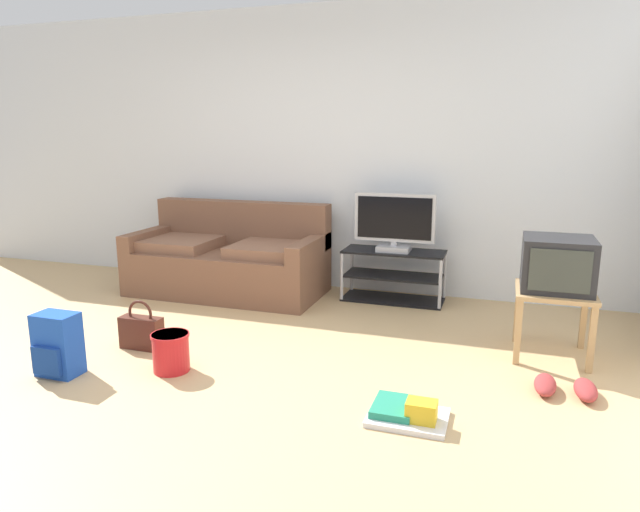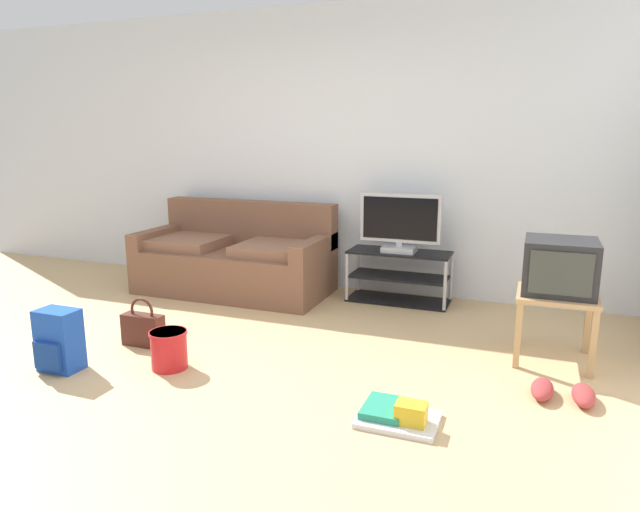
% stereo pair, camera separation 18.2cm
% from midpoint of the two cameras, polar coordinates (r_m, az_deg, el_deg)
% --- Properties ---
extents(ground_plane, '(9.00, 9.80, 0.02)m').
position_cam_midpoint_polar(ground_plane, '(3.74, -12.02, -12.07)').
color(ground_plane, tan).
extents(wall_back, '(9.00, 0.10, 2.70)m').
position_cam_midpoint_polar(wall_back, '(5.62, 1.22, 10.62)').
color(wall_back, silver).
rests_on(wall_back, ground_plane).
extents(couch, '(1.82, 0.89, 0.85)m').
position_cam_midpoint_polar(couch, '(5.53, -7.53, -0.32)').
color(couch, brown).
rests_on(couch, ground_plane).
extents(tv_stand, '(0.92, 0.38, 0.47)m').
position_cam_midpoint_polar(tv_stand, '(5.21, 9.00, -2.07)').
color(tv_stand, black).
rests_on(tv_stand, ground_plane).
extents(flat_tv, '(0.73, 0.22, 0.52)m').
position_cam_midpoint_polar(flat_tv, '(5.09, 9.13, 3.26)').
color(flat_tv, '#B2B2B7').
rests_on(flat_tv, tv_stand).
extents(side_table, '(0.51, 0.51, 0.48)m').
position_cam_midpoint_polar(side_table, '(4.13, 24.00, -4.49)').
color(side_table, tan).
rests_on(side_table, ground_plane).
extents(crt_tv, '(0.46, 0.45, 0.36)m').
position_cam_midpoint_polar(crt_tv, '(4.09, 24.31, -0.95)').
color(crt_tv, '#232326').
rests_on(crt_tv, side_table).
extents(backpack, '(0.27, 0.25, 0.41)m').
position_cam_midpoint_polar(backpack, '(4.03, -23.75, -7.87)').
color(backpack, blue).
rests_on(backpack, ground_plane).
extents(handbag, '(0.31, 0.11, 0.36)m').
position_cam_midpoint_polar(handbag, '(4.29, -16.33, -7.07)').
color(handbag, '#4C2319').
rests_on(handbag, ground_plane).
extents(cleaning_bucket, '(0.25, 0.25, 0.25)m').
position_cam_midpoint_polar(cleaning_bucket, '(3.84, -13.75, -9.09)').
color(cleaning_bucket, red).
rests_on(cleaning_bucket, ground_plane).
extents(sneakers_pair, '(0.36, 0.29, 0.09)m').
position_cam_midpoint_polar(sneakers_pair, '(3.68, 24.72, -12.44)').
color(sneakers_pair, '#993333').
rests_on(sneakers_pair, ground_plane).
extents(floor_tray, '(0.42, 0.33, 0.14)m').
position_cam_midpoint_polar(floor_tray, '(3.17, 9.52, -15.59)').
color(floor_tray, silver).
rests_on(floor_tray, ground_plane).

